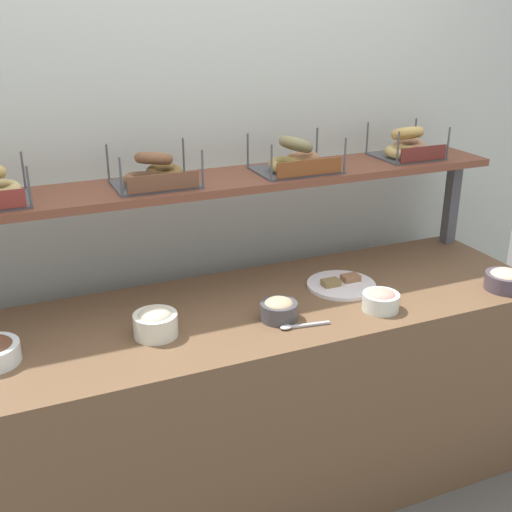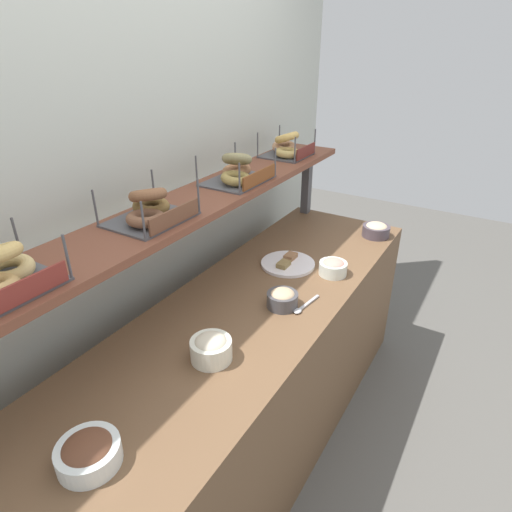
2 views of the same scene
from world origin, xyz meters
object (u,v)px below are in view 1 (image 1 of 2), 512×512
(bowl_hummus, at_px, (279,309))
(bagel_basket_everything, at_px, (295,159))
(bowl_potato_salad, at_px, (155,322))
(serving_spoon_near_plate, at_px, (297,326))
(bowl_lox_spread, at_px, (381,300))
(bowl_tuna_salad, at_px, (505,280))
(bagel_basket_sesame, at_px, (407,146))
(bagel_basket_cinnamon_raisin, at_px, (154,173))
(serving_plate_white, at_px, (341,284))

(bowl_hummus, relative_size, bagel_basket_everything, 0.42)
(bowl_potato_salad, xyz_separation_m, serving_spoon_near_plate, (0.47, -0.14, -0.04))
(bowl_lox_spread, xyz_separation_m, serving_spoon_near_plate, (-0.35, -0.01, -0.03))
(serving_spoon_near_plate, relative_size, bagel_basket_everything, 0.56)
(bowl_tuna_salad, height_order, bagel_basket_sesame, bagel_basket_sesame)
(bowl_hummus, bearing_deg, bagel_basket_everything, 57.32)
(bowl_hummus, height_order, bagel_basket_cinnamon_raisin, bagel_basket_cinnamon_raisin)
(bowl_lox_spread, height_order, serving_spoon_near_plate, bowl_lox_spread)
(bowl_lox_spread, xyz_separation_m, serving_plate_white, (-0.03, 0.23, -0.03))
(bowl_tuna_salad, bearing_deg, serving_plate_white, 155.03)
(bowl_potato_salad, xyz_separation_m, bowl_lox_spread, (0.81, -0.13, -0.01))
(bagel_basket_cinnamon_raisin, distance_m, bagel_basket_everything, 0.57)
(bowl_potato_salad, bearing_deg, bagel_basket_everything, 25.46)
(serving_plate_white, distance_m, bagel_basket_cinnamon_raisin, 0.85)
(bagel_basket_everything, bearing_deg, bowl_lox_spread, -73.70)
(serving_spoon_near_plate, xyz_separation_m, bagel_basket_sesame, (0.76, 0.49, 0.47))
(bowl_hummus, height_order, bagel_basket_sesame, bagel_basket_sesame)
(bowl_hummus, xyz_separation_m, bagel_basket_everything, (0.24, 0.38, 0.44))
(bowl_tuna_salad, bearing_deg, bowl_lox_spread, 175.82)
(bowl_lox_spread, relative_size, serving_plate_white, 0.50)
(bowl_tuna_salad, distance_m, bagel_basket_everything, 0.95)
(bowl_potato_salad, relative_size, bowl_tuna_salad, 0.97)
(serving_spoon_near_plate, bearing_deg, bagel_basket_sesame, 32.91)
(bowl_potato_salad, bearing_deg, bagel_basket_sesame, 15.97)
(bowl_hummus, bearing_deg, serving_spoon_near_plate, -69.64)
(serving_spoon_near_plate, bearing_deg, bowl_hummus, 110.36)
(bagel_basket_sesame, bearing_deg, serving_plate_white, -150.23)
(bowl_potato_salad, relative_size, bagel_basket_sesame, 0.53)
(bagel_basket_sesame, bearing_deg, bowl_lox_spread, -130.49)
(serving_spoon_near_plate, bearing_deg, bowl_tuna_salad, -2.16)
(bowl_potato_salad, xyz_separation_m, bagel_basket_everything, (0.68, 0.32, 0.43))
(bowl_tuna_salad, height_order, serving_plate_white, bowl_tuna_salad)
(bowl_potato_salad, distance_m, bagel_basket_sesame, 1.35)
(bowl_hummus, height_order, serving_plate_white, bowl_hummus)
(serving_plate_white, distance_m, bagel_basket_sesame, 0.69)
(serving_plate_white, bearing_deg, bowl_lox_spread, -82.37)
(bagel_basket_everything, bearing_deg, bowl_hummus, -122.68)
(serving_plate_white, height_order, bagel_basket_cinnamon_raisin, bagel_basket_cinnamon_raisin)
(serving_spoon_near_plate, bearing_deg, serving_plate_white, 36.99)
(bowl_hummus, relative_size, bagel_basket_cinnamon_raisin, 0.44)
(bowl_potato_salad, bearing_deg, bagel_basket_cinnamon_raisin, 71.82)
(bowl_potato_salad, relative_size, bagel_basket_cinnamon_raisin, 0.50)
(bowl_potato_salad, relative_size, serving_plate_white, 0.55)
(bagel_basket_cinnamon_raisin, distance_m, bagel_basket_sesame, 1.12)
(bowl_potato_salad, distance_m, bagel_basket_everything, 0.86)
(bowl_lox_spread, bearing_deg, bagel_basket_everything, 106.30)
(bowl_hummus, xyz_separation_m, bagel_basket_sesame, (0.79, 0.41, 0.44))
(bowl_potato_salad, bearing_deg, bowl_hummus, -7.52)
(bowl_tuna_salad, height_order, bowl_lox_spread, bowl_tuna_salad)
(bowl_tuna_salad, xyz_separation_m, bowl_lox_spread, (-0.55, 0.04, -0.00))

